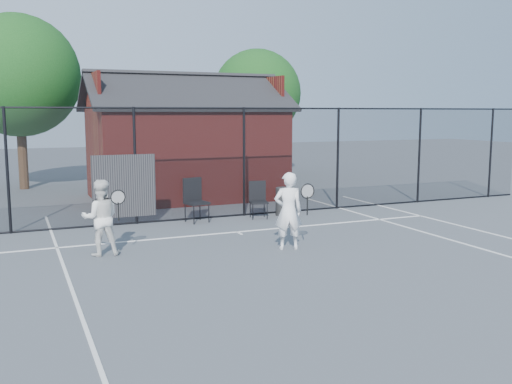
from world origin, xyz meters
name	(u,v)px	position (x,y,z in m)	size (l,w,h in m)	color
ground	(294,262)	(0.00, 0.00, 0.00)	(80.00, 80.00, 0.00)	#4D5458
court_lines	(329,280)	(0.00, -1.32, 0.01)	(11.02, 18.00, 0.01)	silver
fence	(199,166)	(-0.30, 5.00, 1.45)	(22.04, 3.00, 3.00)	black
clubhouse	(186,150)	(0.50, 9.00, 1.61)	(6.50, 4.36, 4.19)	maroon
tree_left	(18,76)	(-4.50, 13.50, 4.19)	(4.48, 4.48, 6.44)	#372016
tree_right	(257,94)	(5.50, 14.50, 3.71)	(3.97, 3.97, 5.70)	#372016
player_front	(288,211)	(0.36, 0.97, 0.82)	(0.77, 0.60, 1.63)	white
player_back	(101,218)	(-3.32, 2.01, 0.77)	(0.85, 0.64, 1.53)	white
chair_left	(259,200)	(1.20, 4.45, 0.49)	(0.47, 0.49, 0.98)	black
chair_right	(197,201)	(-0.50, 4.60, 0.56)	(0.54, 0.56, 1.13)	black
waste_bin	(285,201)	(2.08, 4.60, 0.39)	(0.53, 0.53, 0.78)	#242424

